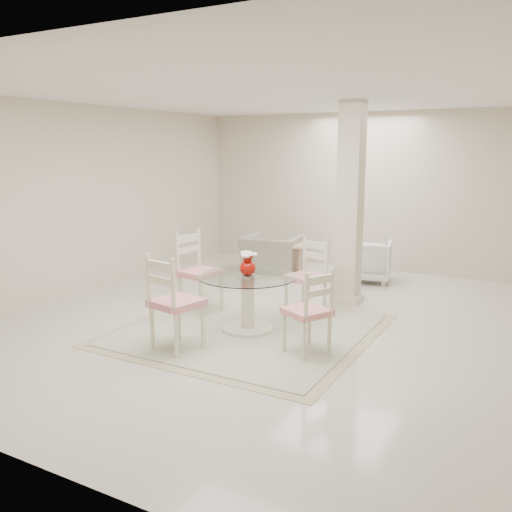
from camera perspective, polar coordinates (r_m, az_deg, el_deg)
The scene contains 13 objects.
ground at distance 6.68m, azimuth 1.71°, elevation -6.90°, with size 7.00×7.00×0.00m, color beige.
room_shell at distance 6.35m, azimuth 1.81°, elevation 9.21°, with size 6.02×7.02×2.71m.
column at distance 7.39m, azimuth 9.87°, elevation 5.41°, with size 0.30×0.30×2.70m, color beige.
area_rug at distance 6.36m, azimuth -0.87°, elevation -7.77°, with size 2.78×2.78×0.02m.
dining_table at distance 6.26m, azimuth -0.88°, elevation -4.95°, with size 1.14×1.14×0.66m.
red_vase at distance 6.15m, azimuth -0.89°, elevation -0.81°, with size 0.22×0.20×0.28m.
dining_chair_east at distance 5.49m, azimuth 5.83°, elevation -5.25°, with size 0.54×0.54×1.00m.
dining_chair_north at distance 6.88m, azimuth 5.63°, elevation -1.55°, with size 0.52×0.52×1.07m.
dining_chair_west at distance 6.98m, azimuth -6.33°, elevation -0.99°, with size 0.54×0.54×1.16m.
dining_chair_south at distance 5.61m, azimuth -8.92°, elevation -4.18°, with size 0.54×0.54×1.14m.
recliner_taupe at distance 9.28m, azimuth 1.66°, elevation 0.25°, with size 0.96×0.84×0.62m, color gray.
armchair_white at distance 8.81m, azimuth 11.68°, elevation -0.45°, with size 0.70×0.72×0.66m, color white.
side_table at distance 9.03m, azimuth 4.61°, elevation -0.54°, with size 0.51×0.51×0.53m.
Camera 1 is at (2.88, -5.66, 2.08)m, focal length 38.00 mm.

